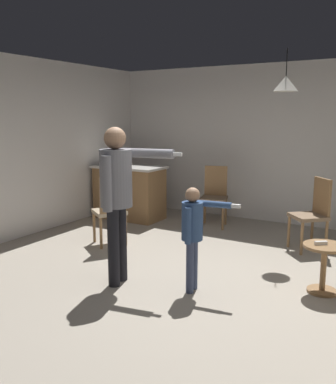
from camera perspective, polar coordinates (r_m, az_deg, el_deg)
ground at (r=4.77m, az=4.24°, el=-12.34°), size 7.68×7.68×0.00m
wall_back at (r=7.43m, az=15.51°, el=6.22°), size 6.40×0.10×2.70m
wall_left at (r=6.50m, az=-21.85°, el=5.31°), size 0.10×6.40×2.70m
kitchen_counter at (r=7.60m, az=-5.25°, el=0.00°), size 1.26×0.66×0.95m
side_table_by_couch at (r=4.73m, az=20.35°, el=-8.95°), size 0.44×0.44×0.52m
person_adult at (r=4.53m, az=-6.88°, el=0.49°), size 0.81×0.59×1.72m
person_child at (r=4.38m, az=3.43°, el=-4.84°), size 0.56×0.37×1.11m
dining_chair_by_counter at (r=7.07m, az=6.32°, el=-0.24°), size 0.52×0.52×1.00m
dining_chair_near_wall at (r=6.09m, az=19.10°, el=-2.48°), size 0.59×0.59×1.00m
dining_chair_centre_back at (r=6.01m, az=-7.77°, el=-2.17°), size 0.58×0.58×1.00m
spare_remote_on_table at (r=4.66m, az=20.00°, el=-6.50°), size 0.13×0.11×0.04m
ceiling_light_pendant at (r=5.93m, az=15.66°, el=13.97°), size 0.32×0.32×0.55m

